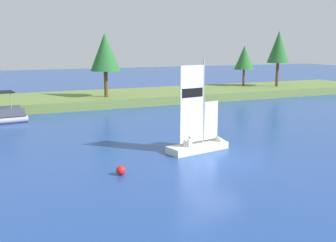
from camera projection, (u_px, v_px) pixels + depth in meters
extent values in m
plane|color=#234793|center=(218.00, 163.00, 22.76)|extent=(200.00, 200.00, 0.00)
cube|color=olive|center=(99.00, 99.00, 47.01)|extent=(80.00, 10.85, 0.99)
cylinder|color=brown|center=(106.00, 84.00, 44.35)|extent=(0.44, 0.44, 2.95)
cone|color=#286B2D|center=(105.00, 52.00, 43.68)|extent=(3.36, 3.36, 4.17)
cylinder|color=brown|center=(244.00, 78.00, 56.60)|extent=(0.32, 0.32, 2.39)
cone|color=#286B2D|center=(244.00, 58.00, 56.06)|extent=(2.78, 2.78, 3.36)
cylinder|color=brown|center=(277.00, 75.00, 56.08)|extent=(0.41, 0.41, 3.35)
cone|color=#286B2D|center=(279.00, 47.00, 55.35)|extent=(3.07, 3.07, 4.44)
cube|color=silver|center=(198.00, 147.00, 25.42)|extent=(4.32, 2.10, 0.45)
cone|color=silver|center=(222.00, 143.00, 26.58)|extent=(1.24, 1.40, 1.23)
cylinder|color=#B7B7BC|center=(203.00, 102.00, 25.10)|extent=(0.08, 0.08, 5.41)
cube|color=white|center=(192.00, 104.00, 24.60)|extent=(1.80, 0.37, 4.81)
cube|color=black|center=(192.00, 93.00, 24.47)|extent=(1.62, 0.34, 0.58)
cube|color=white|center=(211.00, 120.00, 25.71)|extent=(1.12, 0.24, 2.49)
cylinder|color=#B7B7BC|center=(192.00, 142.00, 25.05)|extent=(1.81, 0.40, 0.06)
cube|color=silver|center=(190.00, 143.00, 24.58)|extent=(0.31, 0.25, 0.51)
sphere|color=tan|center=(190.00, 137.00, 24.51)|extent=(0.20, 0.20, 0.20)
cube|color=silver|center=(183.00, 141.00, 25.04)|extent=(0.31, 0.25, 0.55)
sphere|color=tan|center=(183.00, 135.00, 24.96)|extent=(0.20, 0.20, 0.20)
cylinder|color=#B2B2B7|center=(11.00, 103.00, 35.10)|extent=(0.06, 0.06, 1.94)
sphere|color=red|center=(121.00, 170.00, 20.64)|extent=(0.50, 0.50, 0.50)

